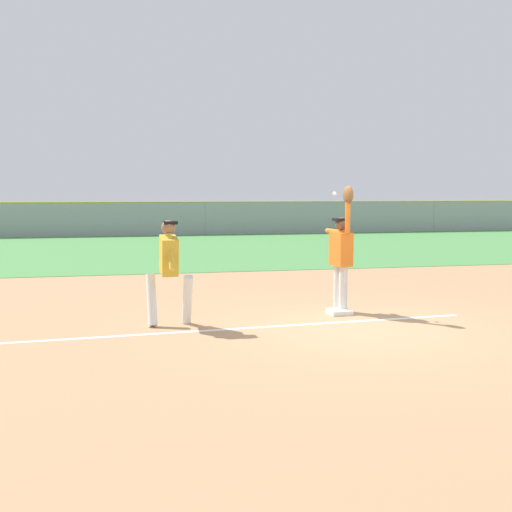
# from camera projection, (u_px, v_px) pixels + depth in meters

# --- Properties ---
(ground_plane) EXTENTS (69.58, 69.58, 0.00)m
(ground_plane) POSITION_uv_depth(u_px,v_px,m) (359.00, 328.00, 9.44)
(ground_plane) COLOR tan
(outfield_grass) EXTENTS (50.82, 14.29, 0.01)m
(outfield_grass) POSITION_uv_depth(u_px,v_px,m) (227.00, 247.00, 23.17)
(outfield_grass) COLOR #4C8C47
(outfield_grass) RESTS_ON ground_plane
(chalk_foul_line) EXTENTS (11.98, 0.86, 0.01)m
(chalk_foul_line) POSITION_uv_depth(u_px,v_px,m) (107.00, 337.00, 8.84)
(chalk_foul_line) COLOR white
(chalk_foul_line) RESTS_ON ground_plane
(first_base) EXTENTS (0.39, 0.39, 0.08)m
(first_base) POSITION_uv_depth(u_px,v_px,m) (339.00, 312.00, 10.51)
(first_base) COLOR white
(first_base) RESTS_ON ground_plane
(fielder) EXTENTS (0.33, 0.90, 2.28)m
(fielder) POSITION_uv_depth(u_px,v_px,m) (341.00, 251.00, 10.56)
(fielder) COLOR silver
(fielder) RESTS_ON ground_plane
(runner) EXTENTS (0.75, 0.85, 1.72)m
(runner) POSITION_uv_depth(u_px,v_px,m) (169.00, 265.00, 9.51)
(runner) COLOR white
(runner) RESTS_ON ground_plane
(baseball) EXTENTS (0.07, 0.07, 0.07)m
(baseball) POSITION_uv_depth(u_px,v_px,m) (335.00, 194.00, 10.62)
(baseball) COLOR white
(outfield_fence) EXTENTS (50.90, 0.08, 1.71)m
(outfield_fence) POSITION_uv_depth(u_px,v_px,m) (205.00, 218.00, 30.03)
(outfield_fence) COLOR #93999E
(outfield_fence) RESTS_ON ground_plane
(parked_car_silver) EXTENTS (4.51, 2.33, 1.25)m
(parked_car_silver) POSITION_uv_depth(u_px,v_px,m) (82.00, 219.00, 32.63)
(parked_car_silver) COLOR #B7B7BC
(parked_car_silver) RESTS_ON ground_plane
(parked_car_tan) EXTENTS (4.50, 2.32, 1.25)m
(parked_car_tan) POSITION_uv_depth(u_px,v_px,m) (186.00, 219.00, 33.29)
(parked_car_tan) COLOR tan
(parked_car_tan) RESTS_ON ground_plane
(parked_car_white) EXTENTS (4.50, 2.32, 1.25)m
(parked_car_white) POSITION_uv_depth(u_px,v_px,m) (284.00, 218.00, 34.25)
(parked_car_white) COLOR white
(parked_car_white) RESTS_ON ground_plane
(parked_car_red) EXTENTS (4.42, 2.15, 1.25)m
(parked_car_red) POSITION_uv_depth(u_px,v_px,m) (379.00, 217.00, 36.19)
(parked_car_red) COLOR #B21E1E
(parked_car_red) RESTS_ON ground_plane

